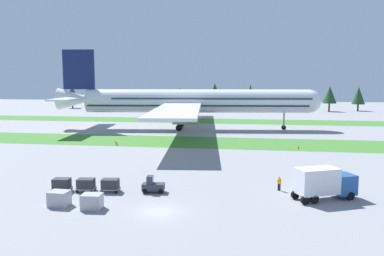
% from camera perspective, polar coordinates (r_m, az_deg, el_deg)
% --- Properties ---
extents(ground_plane, '(400.00, 400.00, 0.00)m').
position_cam_1_polar(ground_plane, '(39.45, -4.92, -12.27)').
color(ground_plane, gray).
extents(grass_strip_near, '(320.00, 15.04, 0.01)m').
position_cam_1_polar(grass_strip_near, '(80.91, 2.21, -2.14)').
color(grass_strip_near, '#3D752D').
rests_on(grass_strip_near, ground).
extents(grass_strip_far, '(320.00, 15.04, 0.01)m').
position_cam_1_polar(grass_strip_far, '(122.46, 4.39, 1.03)').
color(grass_strip_far, '#3D752D').
rests_on(grass_strip_far, ground).
extents(airliner, '(69.36, 85.21, 20.98)m').
position_cam_1_polar(airliner, '(101.58, -0.66, 4.03)').
color(airliner, white).
rests_on(airliner, ground).
extents(baggage_tug, '(2.72, 1.57, 1.97)m').
position_cam_1_polar(baggage_tug, '(45.60, -5.85, -8.51)').
color(baggage_tug, '#2D333D').
rests_on(baggage_tug, ground).
extents(cargo_dolly_lead, '(2.35, 1.73, 1.55)m').
position_cam_1_polar(cargo_dolly_lead, '(46.54, -12.05, -8.17)').
color(cargo_dolly_lead, '#A3A3A8').
rests_on(cargo_dolly_lead, ground).
extents(cargo_dolly_second, '(2.35, 1.73, 1.55)m').
position_cam_1_polar(cargo_dolly_second, '(47.34, -15.48, -8.02)').
color(cargo_dolly_second, '#A3A3A8').
rests_on(cargo_dolly_second, ground).
extents(cargo_dolly_third, '(2.35, 1.73, 1.55)m').
position_cam_1_polar(cargo_dolly_third, '(48.30, -18.79, -7.84)').
color(cargo_dolly_third, '#A3A3A8').
rests_on(cargo_dolly_third, ground).
extents(catering_truck, '(7.29, 4.94, 3.58)m').
position_cam_1_polar(catering_truck, '(44.92, 19.05, -7.61)').
color(catering_truck, '#1E4C8E').
rests_on(catering_truck, ground).
extents(ground_crew_marshaller, '(0.43, 0.42, 1.74)m').
position_cam_1_polar(ground_crew_marshaller, '(47.21, 12.83, -7.94)').
color(ground_crew_marshaller, black).
rests_on(ground_crew_marshaller, ground).
extents(uld_container_0, '(2.07, 1.68, 1.59)m').
position_cam_1_polar(uld_container_0, '(43.03, -19.12, -9.87)').
color(uld_container_0, '#A3A3A8').
rests_on(uld_container_0, ground).
extents(uld_container_1, '(2.11, 1.74, 1.57)m').
position_cam_1_polar(uld_container_1, '(41.12, -14.63, -10.52)').
color(uld_container_1, '#A3A3A8').
rests_on(uld_container_1, ground).
extents(taxiway_marker_0, '(0.44, 0.44, 0.67)m').
position_cam_1_polar(taxiway_marker_0, '(75.97, 15.51, -2.76)').
color(taxiway_marker_0, orange).
rests_on(taxiway_marker_0, ground).
extents(taxiway_marker_1, '(0.44, 0.44, 0.66)m').
position_cam_1_polar(taxiway_marker_1, '(78.49, -11.09, -2.32)').
color(taxiway_marker_1, orange).
rests_on(taxiway_marker_1, ground).
extents(taxiway_marker_2, '(0.44, 0.44, 0.56)m').
position_cam_1_polar(taxiway_marker_2, '(81.03, -11.26, -2.06)').
color(taxiway_marker_2, orange).
rests_on(taxiway_marker_2, ground).
extents(taxiway_marker_3, '(0.44, 0.44, 0.70)m').
position_cam_1_polar(taxiway_marker_3, '(73.86, 2.89, -2.77)').
color(taxiway_marker_3, orange).
rests_on(taxiway_marker_3, ground).
extents(distant_tree_line, '(149.63, 10.45, 11.57)m').
position_cam_1_polar(distant_tree_line, '(168.14, 5.99, 4.96)').
color(distant_tree_line, '#4C3823').
rests_on(distant_tree_line, ground).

